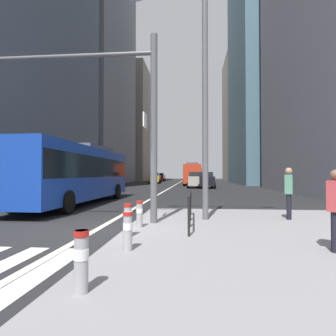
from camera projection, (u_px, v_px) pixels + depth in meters
The scene contains 23 objects.
ground_plane at pixel (165, 191), 28.64m from camera, with size 160.00×160.00×0.00m, color black.
median_island at pixel (295, 237), 7.23m from camera, with size 9.00×10.00×0.15m, color gray.
lane_centre_line at pixel (173, 186), 38.59m from camera, with size 0.20×80.00×0.01m, color beige.
office_tower_left_mid at pixel (96, 44), 54.78m from camera, with size 10.78×23.28×54.18m, color gray.
office_tower_left_far at pixel (127, 127), 80.24m from camera, with size 13.12×22.66×30.16m, color gray.
office_tower_right_mid at pixel (272, 25), 50.79m from camera, with size 13.28×21.23×57.38m, color slate.
office_tower_right_far at pixel (247, 117), 74.71m from camera, with size 11.06×20.94×33.49m, color gray.
city_bus_blue_oncoming at pixel (77, 171), 15.75m from camera, with size 2.74×11.75×3.40m.
city_bus_red_receding at pixel (192, 173), 44.28m from camera, with size 2.75×10.97×3.40m.
city_bus_red_distant at pixel (196, 174), 67.70m from camera, with size 2.86×11.59×3.40m.
car_oncoming_mid at pixel (161, 177), 67.55m from camera, with size 2.09×4.30×1.94m.
car_receding_near at pixel (195, 180), 34.44m from camera, with size 2.15×4.09×1.94m.
car_receding_far at pixel (206, 180), 33.97m from camera, with size 2.20×4.12×1.94m.
car_oncoming_far at pixel (155, 178), 51.40m from camera, with size 2.20×4.29×1.94m.
traffic_signal_gantry at pixel (95, 100), 9.11m from camera, with size 5.81×0.65×6.00m.
street_lamp_post at pixel (205, 69), 9.63m from camera, with size 5.50×0.32×8.00m.
bollard_front at pixel (81, 258), 3.63m from camera, with size 0.20×0.20×0.80m.
bollard_left at pixel (128, 229), 5.64m from camera, with size 0.20×0.20×0.78m.
bollard_right at pixel (128, 218), 6.85m from camera, with size 0.20×0.20×0.81m.
bollard_back at pixel (139, 212), 8.13m from camera, with size 0.20×0.20×0.76m.
pedestrian_railing at pixel (190, 201), 8.74m from camera, with size 0.06×3.71×0.98m.
pedestrian_waiting at pixel (336, 206), 5.57m from camera, with size 0.43×0.44×1.62m.
pedestrian_walking at pixel (289, 190), 9.57m from camera, with size 0.36×0.44×1.75m.
Camera 1 is at (2.93, -8.53, 1.68)m, focal length 30.14 mm.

